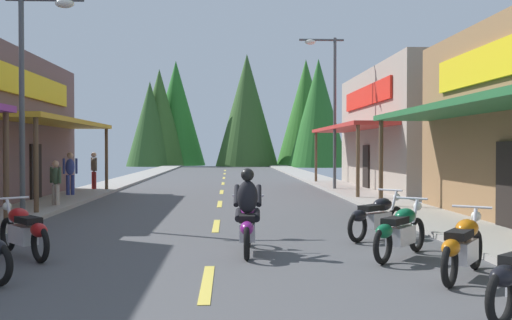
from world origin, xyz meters
name	(u,v)px	position (x,y,z in m)	size (l,w,h in m)	color
ground	(221,195)	(0.00, 24.68, -0.05)	(9.45, 79.37, 0.10)	#4C4C4F
sidewalk_left	(86,193)	(-5.73, 24.68, 0.06)	(2.02, 79.37, 0.12)	#9E9991
sidewalk_right	(354,192)	(5.73, 24.68, 0.06)	(2.02, 79.37, 0.12)	#9E9991
centerline_dashes	(222,191)	(0.00, 26.25, 0.01)	(0.16, 52.07, 0.01)	#E0C64C
storefront_right_far	(448,130)	(10.56, 26.55, 2.80)	(9.50, 12.23, 5.60)	gray
streetlamp_left	(33,74)	(-4.82, 15.17, 3.89)	(2.03, 0.30, 5.95)	#474C51
streetlamp_right	(329,93)	(4.85, 25.96, 4.44)	(2.03, 0.30, 6.95)	#474C51
motorcycle_parked_right_1	(463,246)	(3.78, 7.95, 0.49)	(1.33, 1.79, 1.04)	black
motorcycle_parked_right_2	(400,230)	(3.33, 9.60, 0.49)	(1.43, 1.72, 1.04)	black
motorcycle_parked_right_3	(377,216)	(3.47, 11.81, 0.49)	(1.62, 1.54, 1.04)	black
motorcycle_parked_left_3	(24,230)	(-3.33, 9.99, 0.49)	(1.45, 1.71, 1.04)	black
rider_cruising_lead	(248,218)	(0.66, 10.21, 0.66)	(0.60, 2.14, 1.57)	black
pedestrian_by_shop	(56,181)	(-5.24, 18.56, 0.89)	(0.45, 0.43, 1.55)	#B2A599
pedestrian_browsing	(70,171)	(-5.91, 22.83, 1.05)	(0.53, 0.39, 1.79)	#333F8C
pedestrian_waiting	(94,169)	(-5.76, 26.27, 1.03)	(0.42, 0.48, 1.77)	maroon
treeline_backdrop	(235,114)	(1.05, 66.08, 5.88)	(24.08, 13.43, 12.59)	#246A23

